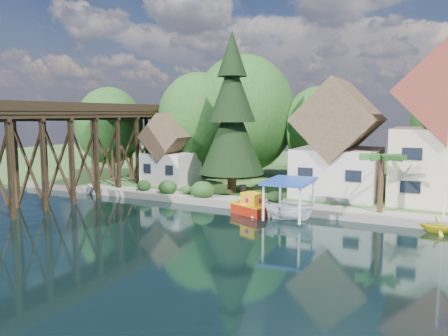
% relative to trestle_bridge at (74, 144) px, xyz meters
% --- Properties ---
extents(ground, '(140.00, 140.00, 0.00)m').
position_rel_trestle_bridge_xyz_m(ground, '(16.00, -5.17, -5.35)').
color(ground, black).
rests_on(ground, ground).
extents(bank, '(140.00, 52.00, 0.50)m').
position_rel_trestle_bridge_xyz_m(bank, '(16.00, 28.83, -5.10)').
color(bank, '#2D5321').
rests_on(bank, ground).
extents(seawall, '(60.00, 0.40, 0.62)m').
position_rel_trestle_bridge_xyz_m(seawall, '(20.00, 2.83, -5.04)').
color(seawall, slate).
rests_on(seawall, ground).
extents(promenade, '(50.00, 2.60, 0.06)m').
position_rel_trestle_bridge_xyz_m(promenade, '(22.00, 4.13, -4.82)').
color(promenade, gray).
rests_on(promenade, bank).
extents(trestle_bridge, '(4.12, 44.18, 9.30)m').
position_rel_trestle_bridge_xyz_m(trestle_bridge, '(0.00, 0.00, 0.00)').
color(trestle_bridge, black).
rests_on(trestle_bridge, ground).
extents(house_left, '(7.64, 8.64, 11.02)m').
position_rel_trestle_bridge_xyz_m(house_left, '(23.00, 10.83, -0.21)').
color(house_left, beige).
rests_on(house_left, bank).
extents(house_center, '(8.65, 9.18, 13.89)m').
position_rel_trestle_bridge_xyz_m(house_center, '(32.00, 11.33, 1.07)').
color(house_center, beige).
rests_on(house_center, bank).
extents(shed, '(5.09, 5.40, 7.85)m').
position_rel_trestle_bridge_xyz_m(shed, '(5.00, 9.33, -1.52)').
color(shed, beige).
rests_on(shed, bank).
extents(bg_trees, '(49.90, 13.30, 10.57)m').
position_rel_trestle_bridge_xyz_m(bg_trees, '(17.00, 16.08, 1.94)').
color(bg_trees, '#382314').
rests_on(bg_trees, bank).
extents(shrubs, '(15.76, 2.47, 1.70)m').
position_rel_trestle_bridge_xyz_m(shrubs, '(11.40, 4.09, -4.12)').
color(shrubs, '#193C15').
rests_on(shrubs, bank).
extents(conifer, '(6.35, 6.35, 15.65)m').
position_rel_trestle_bridge_xyz_m(conifer, '(13.32, 7.45, 2.68)').
color(conifer, '#382314').
rests_on(conifer, bank).
extents(palm_tree, '(3.90, 3.90, 4.92)m').
position_rel_trestle_bridge_xyz_m(palm_tree, '(27.62, 4.36, -0.56)').
color(palm_tree, '#382314').
rests_on(palm_tree, bank).
extents(tugboat, '(3.78, 3.03, 2.41)m').
position_rel_trestle_bridge_xyz_m(tugboat, '(17.90, 1.49, -4.63)').
color(tugboat, '#B4200C').
rests_on(tugboat, ground).
extents(boat_white_a, '(4.51, 3.84, 0.79)m').
position_rel_trestle_bridge_xyz_m(boat_white_a, '(19.25, 1.83, -4.95)').
color(boat_white_a, white).
rests_on(boat_white_a, ground).
extents(boat_canopy, '(4.03, 5.04, 3.17)m').
position_rel_trestle_bridge_xyz_m(boat_canopy, '(21.28, 1.01, -3.99)').
color(boat_canopy, white).
rests_on(boat_canopy, ground).
extents(boat_yellow, '(2.58, 2.31, 1.23)m').
position_rel_trestle_bridge_xyz_m(boat_yellow, '(31.76, 2.07, -4.73)').
color(boat_yellow, gold).
rests_on(boat_yellow, ground).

